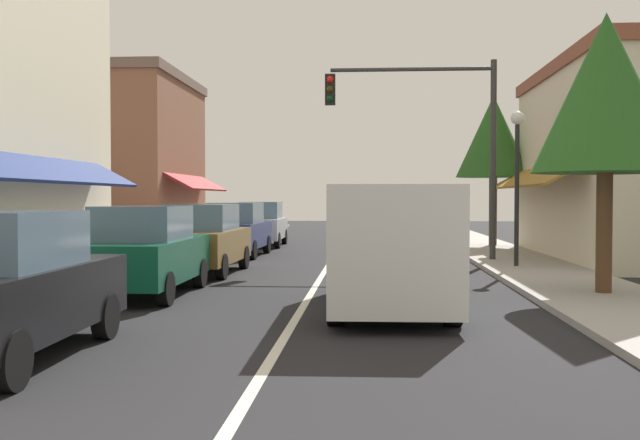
% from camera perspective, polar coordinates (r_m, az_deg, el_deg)
% --- Properties ---
extents(ground_plane, '(80.00, 80.00, 0.00)m').
position_cam_1_polar(ground_plane, '(21.15, 0.69, -3.49)').
color(ground_plane, black).
extents(sidewalk_left, '(2.60, 56.00, 0.12)m').
position_cam_1_polar(sidewalk_left, '(22.14, -13.69, -3.15)').
color(sidewalk_left, '#A39E99').
rests_on(sidewalk_left, ground).
extents(sidewalk_right, '(2.60, 56.00, 0.12)m').
position_cam_1_polar(sidewalk_right, '(21.56, 15.47, -3.29)').
color(sidewalk_right, '#A39E99').
rests_on(sidewalk_right, ground).
extents(lane_center_stripe, '(0.14, 52.00, 0.01)m').
position_cam_1_polar(lane_center_stripe, '(21.15, 0.69, -3.48)').
color(lane_center_stripe, silver).
rests_on(lane_center_stripe, ground).
extents(storefront_far_left, '(7.12, 8.20, 7.23)m').
position_cam_1_polar(storefront_far_left, '(32.92, -15.47, 4.63)').
color(storefront_far_left, brown).
rests_on(storefront_far_left, ground).
extents(parked_car_second_left, '(1.80, 4.11, 1.77)m').
position_cam_1_polar(parked_car_second_left, '(14.72, -13.60, -2.39)').
color(parked_car_second_left, '#0F4C33').
rests_on(parked_car_second_left, ground).
extents(parked_car_third_left, '(1.86, 4.14, 1.77)m').
position_cam_1_polar(parked_car_third_left, '(18.74, -9.17, -1.49)').
color(parked_car_third_left, brown).
rests_on(parked_car_third_left, ground).
extents(parked_car_far_left, '(1.87, 4.14, 1.77)m').
position_cam_1_polar(parked_car_far_left, '(24.19, -6.57, -0.76)').
color(parked_car_far_left, navy).
rests_on(parked_car_far_left, ground).
extents(parked_car_distant_left, '(1.84, 4.13, 1.77)m').
position_cam_1_polar(parked_car_distant_left, '(29.14, -4.62, -0.33)').
color(parked_car_distant_left, '#B7BABF').
rests_on(parked_car_distant_left, ground).
extents(van_in_lane, '(2.07, 5.21, 2.12)m').
position_cam_1_polar(van_in_lane, '(12.59, 5.43, -1.82)').
color(van_in_lane, silver).
rests_on(van_in_lane, ground).
extents(traffic_signal_mast_arm, '(5.03, 0.50, 5.97)m').
position_cam_1_polar(traffic_signal_mast_arm, '(21.85, 9.05, 7.32)').
color(traffic_signal_mast_arm, '#333333').
rests_on(traffic_signal_mast_arm, ground).
extents(street_lamp_right_mid, '(0.36, 0.36, 4.22)m').
position_cam_1_polar(street_lamp_right_mid, '(20.03, 15.16, 4.45)').
color(street_lamp_right_mid, black).
rests_on(street_lamp_right_mid, ground).
extents(tree_right_near, '(2.76, 2.76, 5.44)m').
position_cam_1_polar(tree_right_near, '(15.03, 21.45, 9.15)').
color(tree_right_near, '#4C331E').
rests_on(tree_right_near, ground).
extents(tree_right_far, '(2.83, 2.83, 5.83)m').
position_cam_1_polar(tree_right_far, '(28.65, 13.41, 6.34)').
color(tree_right_far, '#4C331E').
rests_on(tree_right_far, ground).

